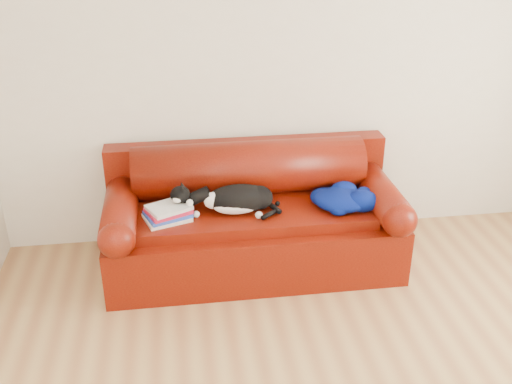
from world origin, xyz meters
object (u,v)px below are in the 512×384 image
book_stack (168,213)px  cat (238,200)px  sofa_base (253,236)px  blanket (343,198)px

book_stack → cat: (0.49, 0.04, 0.04)m
sofa_base → blanket: bearing=-9.8°
cat → blanket: size_ratio=1.39×
sofa_base → book_stack: 0.69m
book_stack → cat: size_ratio=0.53×
cat → book_stack: bearing=-169.7°
cat → sofa_base: bearing=41.0°
sofa_base → cat: 0.38m
book_stack → cat: 0.49m
cat → blanket: cat is taller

